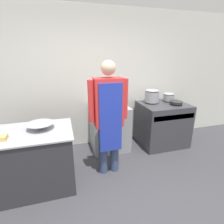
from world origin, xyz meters
TOP-DOWN VIEW (x-y plane):
  - ground_plane at (0.00, 0.00)m, footprint 14.00×14.00m
  - wall_back at (0.00, 2.06)m, footprint 8.00×0.05m
  - prep_counter at (-1.18, 0.96)m, footprint 1.20×0.80m
  - stove at (1.31, 1.59)m, footprint 0.94×0.78m
  - fridge_unit at (0.19, 1.70)m, footprint 0.72×0.62m
  - person_cook at (-0.03, 0.97)m, footprint 0.60×0.24m
  - mixing_bowl at (-1.00, 1.02)m, footprint 0.37×0.37m
  - plastic_tub at (-1.43, 0.80)m, footprint 0.13×0.13m
  - stock_pot at (1.10, 1.73)m, footprint 0.29×0.29m
  - saute_pan at (1.50, 1.45)m, footprint 0.24×0.24m
  - sauce_pot at (1.50, 1.73)m, footprint 0.22×0.22m

SIDE VIEW (x-z plane):
  - ground_plane at x=0.00m, z-range 0.00..0.00m
  - prep_counter at x=-1.18m, z-range 0.00..0.86m
  - stove at x=1.31m, z-range -0.01..0.90m
  - fridge_unit at x=0.19m, z-range 0.00..0.89m
  - plastic_tub at x=-1.43m, z-range 0.86..0.92m
  - mixing_bowl at x=-1.00m, z-range 0.86..0.94m
  - saute_pan at x=1.50m, z-range 0.91..0.96m
  - sauce_pot at x=1.50m, z-range 0.91..1.07m
  - person_cook at x=-0.03m, z-range 0.12..1.90m
  - stock_pot at x=1.10m, z-range 0.91..1.18m
  - wall_back at x=0.00m, z-range 0.00..2.70m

